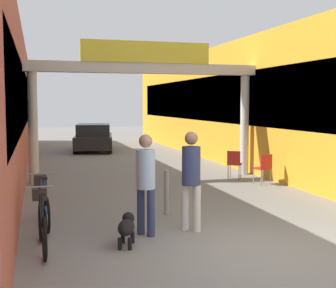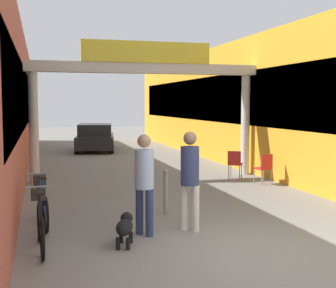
# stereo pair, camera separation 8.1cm
# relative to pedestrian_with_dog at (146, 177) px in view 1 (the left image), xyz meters

# --- Properties ---
(ground_plane) EXTENTS (80.00, 80.00, 0.00)m
(ground_plane) POSITION_rel_pedestrian_with_dog_xyz_m (1.42, -1.47, -1.04)
(ground_plane) COLOR gray
(storefront_right) EXTENTS (3.00, 26.00, 4.58)m
(storefront_right) POSITION_rel_pedestrian_with_dog_xyz_m (6.51, 9.53, 1.25)
(storefront_right) COLOR gold
(storefront_right) RESTS_ON ground_plane
(arcade_sign_gateway) EXTENTS (7.40, 0.47, 4.21)m
(arcade_sign_gateway) POSITION_rel_pedestrian_with_dog_xyz_m (1.42, 6.12, 1.93)
(arcade_sign_gateway) COLOR beige
(arcade_sign_gateway) RESTS_ON ground_plane
(pedestrian_with_dog) EXTENTS (0.47, 0.47, 1.81)m
(pedestrian_with_dog) POSITION_rel_pedestrian_with_dog_xyz_m (0.00, 0.00, 0.00)
(pedestrian_with_dog) COLOR navy
(pedestrian_with_dog) RESTS_ON ground_plane
(pedestrian_companion) EXTENTS (0.48, 0.48, 1.84)m
(pedestrian_companion) POSITION_rel_pedestrian_with_dog_xyz_m (0.87, 0.06, 0.02)
(pedestrian_companion) COLOR silver
(pedestrian_companion) RESTS_ON ground_plane
(dog_on_leash) EXTENTS (0.44, 0.73, 0.51)m
(dog_on_leash) POSITION_rel_pedestrian_with_dog_xyz_m (-0.44, -0.50, -0.73)
(dog_on_leash) COLOR black
(dog_on_leash) RESTS_ON ground_plane
(bicycle_black_nearest) EXTENTS (0.46, 1.69, 0.98)m
(bicycle_black_nearest) POSITION_rel_pedestrian_with_dog_xyz_m (-1.79, -0.31, -0.61)
(bicycle_black_nearest) COLOR black
(bicycle_black_nearest) RESTS_ON ground_plane
(bicycle_blue_second) EXTENTS (0.46, 1.69, 0.98)m
(bicycle_blue_second) POSITION_rel_pedestrian_with_dog_xyz_m (-1.74, 1.22, -0.61)
(bicycle_blue_second) COLOR black
(bicycle_blue_second) RESTS_ON ground_plane
(bollard_post_metal) EXTENTS (0.10, 0.10, 0.97)m
(bollard_post_metal) POSITION_rel_pedestrian_with_dog_xyz_m (0.78, 1.43, -0.55)
(bollard_post_metal) COLOR gray
(bollard_post_metal) RESTS_ON ground_plane
(cafe_chair_red_nearer) EXTENTS (0.47, 0.47, 0.89)m
(cafe_chair_red_nearer) POSITION_rel_pedestrian_with_dog_xyz_m (4.43, 4.10, -0.50)
(cafe_chair_red_nearer) COLOR gray
(cafe_chair_red_nearer) RESTS_ON ground_plane
(cafe_chair_red_farther) EXTENTS (0.55, 0.55, 0.89)m
(cafe_chair_red_farther) POSITION_rel_pedestrian_with_dog_xyz_m (4.00, 5.21, -0.50)
(cafe_chair_red_farther) COLOR gray
(cafe_chair_red_farther) RESTS_ON ground_plane
(parked_car_black) EXTENTS (2.34, 4.22, 1.33)m
(parked_car_black) POSITION_rel_pedestrian_with_dog_xyz_m (0.87, 15.16, -0.40)
(parked_car_black) COLOR black
(parked_car_black) RESTS_ON ground_plane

